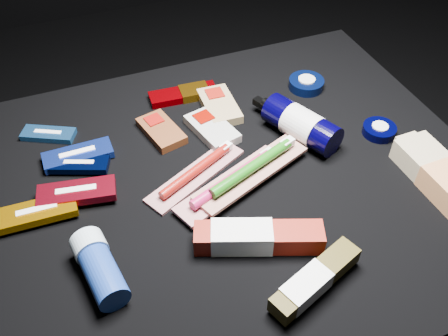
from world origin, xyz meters
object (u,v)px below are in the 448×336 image
object	(u,v)px
bodywash_bottle	(445,181)
toothpaste_carton_red	(253,237)
deodorant_stick	(99,267)
lotion_bottle	(301,124)

from	to	relation	value
bodywash_bottle	toothpaste_carton_red	size ratio (longest dim) A/B	1.05
bodywash_bottle	deodorant_stick	size ratio (longest dim) A/B	1.65
lotion_bottle	bodywash_bottle	size ratio (longest dim) A/B	0.91
lotion_bottle	deodorant_stick	size ratio (longest dim) A/B	1.51
lotion_bottle	bodywash_bottle	xyz separation A→B (m)	(0.17, -0.22, -0.01)
deodorant_stick	toothpaste_carton_red	world-z (taller)	deodorant_stick
bodywash_bottle	toothpaste_carton_red	xyz separation A→B (m)	(-0.36, 0.01, -0.00)
deodorant_stick	toothpaste_carton_red	bearing A→B (deg)	-15.84
lotion_bottle	deodorant_stick	world-z (taller)	lotion_bottle
lotion_bottle	toothpaste_carton_red	world-z (taller)	lotion_bottle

